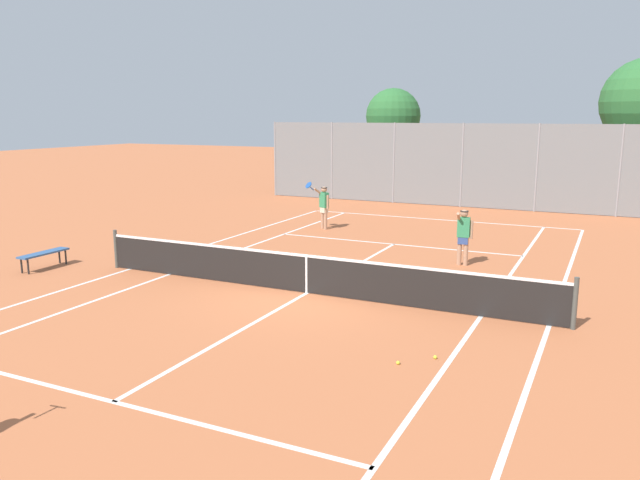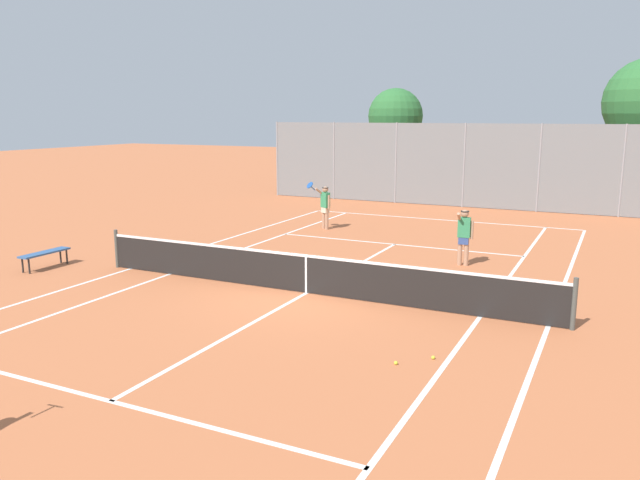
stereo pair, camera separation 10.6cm
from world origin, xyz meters
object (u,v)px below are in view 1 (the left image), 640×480
Objects in this scene: loose_tennis_ball_0 at (435,357)px; courtside_bench at (44,254)px; tennis_net at (307,273)px; player_far_left at (324,205)px; player_far_right at (463,234)px; tree_behind_left at (394,118)px; loose_tennis_ball_2 at (398,363)px; loose_tennis_ball_1 at (306,268)px.

courtside_bench is at bearing 171.46° from loose_tennis_ball_0.
tennis_net is 4.75m from loose_tennis_ball_0.
loose_tennis_ball_0 is 11.70m from courtside_bench.
player_far_left is 9.93m from courtside_bench.
player_far_right reaches higher than tennis_net.
player_far_left is 6.94m from player_far_right.
tree_behind_left reaches higher than player_far_left.
player_far_right is 0.29× the size of tree_behind_left.
loose_tennis_ball_2 is at bearing -11.53° from courtside_bench.
courtside_bench is 20.59m from tree_behind_left.
loose_tennis_ball_0 is 1.00× the size of loose_tennis_ball_2.
loose_tennis_ball_2 is (0.66, -7.65, -0.88)m from player_far_right.
loose_tennis_ball_1 is at bearing 136.12° from loose_tennis_ball_0.
courtside_bench is at bearing -155.34° from loose_tennis_ball_1.
loose_tennis_ball_1 is at bearing 24.66° from courtside_bench.
tennis_net is 6.76× the size of player_far_left.
player_far_right reaches higher than loose_tennis_ball_0.
loose_tennis_ball_0 is at bearing -69.11° from tree_behind_left.
loose_tennis_ball_2 is at bearing -134.45° from loose_tennis_ball_0.
player_far_right is (2.72, 4.44, 0.40)m from tennis_net.
loose_tennis_ball_1 is 6.91m from loose_tennis_ball_2.
courtside_bench is at bearing -172.91° from tennis_net.
courtside_bench is (-4.40, -8.89, -0.52)m from player_far_left.
player_far_left reaches higher than loose_tennis_ball_0.
player_far_right is at bearing 94.91° from loose_tennis_ball_2.
player_far_left is 26.88× the size of loose_tennis_ball_1.
courtside_bench is (-10.40, -5.40, -0.50)m from player_far_right.
player_far_right reaches higher than loose_tennis_ball_2.
player_far_right is 4.56m from loose_tennis_ball_1.
loose_tennis_ball_0 is 0.73m from loose_tennis_ball_2.
courtside_bench is 0.27× the size of tree_behind_left.
loose_tennis_ball_1 is 0.04× the size of courtside_bench.
player_far_left reaches higher than loose_tennis_ball_2.
tennis_net is at bearing 136.41° from loose_tennis_ball_2.
loose_tennis_ball_2 is 0.04× the size of courtside_bench.
loose_tennis_ball_0 is 23.62m from tree_behind_left.
loose_tennis_ball_0 is at bearing 45.55° from loose_tennis_ball_2.
player_far_left is 26.88× the size of loose_tennis_ball_2.
tennis_net is at bearing 145.24° from loose_tennis_ball_0.
player_far_left is at bearing 112.48° from tennis_net.
loose_tennis_ball_0 is at bearing -34.76° from tennis_net.
player_far_right is at bearing -63.97° from tree_behind_left.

